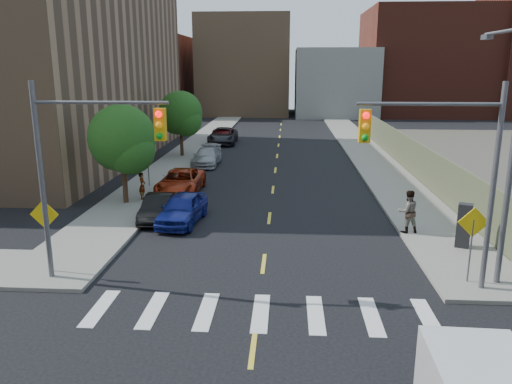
# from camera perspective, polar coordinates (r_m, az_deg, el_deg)

# --- Properties ---
(sidewalk_nw) EXTENTS (3.50, 73.00, 0.15)m
(sidewalk_nw) POSITION_cam_1_polar(r_m,az_deg,el_deg) (52.80, -5.83, 6.08)
(sidewalk_nw) COLOR gray
(sidewalk_nw) RESTS_ON ground
(sidewalk_ne) EXTENTS (3.50, 73.00, 0.15)m
(sidewalk_ne) POSITION_cam_1_polar(r_m,az_deg,el_deg) (52.55, 11.18, 5.85)
(sidewalk_ne) COLOR gray
(sidewalk_ne) RESTS_ON ground
(fence_north) EXTENTS (0.12, 44.00, 2.50)m
(fence_north) POSITION_cam_1_polar(r_m,az_deg,el_deg) (39.56, 16.41, 4.59)
(fence_north) COLOR #636648
(fence_north) RESTS_ON ground
(building_nw) EXTENTS (22.00, 30.00, 16.00)m
(building_nw) POSITION_cam_1_polar(r_m,az_deg,el_deg) (46.13, -26.86, 13.39)
(building_nw) COLOR #8C6B4C
(building_nw) RESTS_ON ground
(bg_bldg_west) EXTENTS (14.00, 18.00, 12.00)m
(bg_bldg_west) POSITION_cam_1_polar(r_m,az_deg,el_deg) (83.28, -12.64, 12.85)
(bg_bldg_west) COLOR #592319
(bg_bldg_west) RESTS_ON ground
(bg_bldg_midwest) EXTENTS (14.00, 16.00, 15.00)m
(bg_bldg_midwest) POSITION_cam_1_polar(r_m,az_deg,el_deg) (82.36, -1.20, 14.21)
(bg_bldg_midwest) COLOR #8C6B4C
(bg_bldg_midwest) RESTS_ON ground
(bg_bldg_center) EXTENTS (12.00, 16.00, 10.00)m
(bg_bldg_center) POSITION_cam_1_polar(r_m,az_deg,el_deg) (80.43, 8.92, 12.27)
(bg_bldg_center) COLOR gray
(bg_bldg_center) RESTS_ON ground
(bg_bldg_east) EXTENTS (18.00, 18.00, 16.00)m
(bg_bldg_east) POSITION_cam_1_polar(r_m,az_deg,el_deg) (84.76, 18.62, 13.84)
(bg_bldg_east) COLOR #592319
(bg_bldg_east) RESTS_ON ground
(signal_nw) EXTENTS (4.59, 0.30, 7.00)m
(signal_nw) POSITION_cam_1_polar(r_m,az_deg,el_deg) (17.70, -19.18, 3.91)
(signal_nw) COLOR #59595E
(signal_nw) RESTS_ON ground
(signal_ne) EXTENTS (4.59, 0.30, 7.00)m
(signal_ne) POSITION_cam_1_polar(r_m,az_deg,el_deg) (17.13, 21.06, 3.42)
(signal_ne) COLOR #59595E
(signal_ne) RESTS_ON ground
(streetlight_ne) EXTENTS (0.25, 3.70, 9.00)m
(streetlight_ne) POSITION_cam_1_polar(r_m,az_deg,el_deg) (18.63, 26.99, 5.79)
(streetlight_ne) COLOR #59595E
(streetlight_ne) RESTS_ON ground
(warn_sign_nw) EXTENTS (1.06, 0.06, 2.83)m
(warn_sign_nw) POSITION_cam_1_polar(r_m,az_deg,el_deg) (19.47, -22.96, -3.24)
(warn_sign_nw) COLOR #59595E
(warn_sign_nw) RESTS_ON ground
(warn_sign_ne) EXTENTS (1.06, 0.06, 2.83)m
(warn_sign_ne) POSITION_cam_1_polar(r_m,az_deg,el_deg) (18.57, 23.51, -4.11)
(warn_sign_ne) COLOR #59595E
(warn_sign_ne) RESTS_ON ground
(warn_sign_midwest) EXTENTS (1.06, 0.06, 2.83)m
(warn_sign_midwest) POSITION_cam_1_polar(r_m,az_deg,el_deg) (31.76, -12.27, 3.97)
(warn_sign_midwest) COLOR #59595E
(warn_sign_midwest) RESTS_ON ground
(tree_west_near) EXTENTS (3.66, 3.64, 5.52)m
(tree_west_near) POSITION_cam_1_polar(r_m,az_deg,el_deg) (27.86, -15.02, 5.51)
(tree_west_near) COLOR #332114
(tree_west_near) RESTS_ON ground
(tree_west_far) EXTENTS (3.66, 3.64, 5.52)m
(tree_west_far) POSITION_cam_1_polar(r_m,az_deg,el_deg) (42.25, -8.59, 8.63)
(tree_west_far) COLOR #332114
(tree_west_far) RESTS_ON ground
(parked_car_blue) EXTENTS (2.14, 4.45, 1.47)m
(parked_car_blue) POSITION_cam_1_polar(r_m,az_deg,el_deg) (24.49, -8.42, -1.88)
(parked_car_blue) COLOR navy
(parked_car_blue) RESTS_ON ground
(parked_car_black) EXTENTS (1.44, 3.85, 1.25)m
(parked_car_black) POSITION_cam_1_polar(r_m,az_deg,el_deg) (25.24, -11.09, -1.76)
(parked_car_black) COLOR black
(parked_car_black) RESTS_ON ground
(parked_car_red) EXTENTS (2.38, 5.16, 1.43)m
(parked_car_red) POSITION_cam_1_polar(r_m,az_deg,el_deg) (30.21, -8.60, 1.15)
(parked_car_red) COLOR #9F2B0F
(parked_car_red) RESTS_ON ground
(parked_car_silver) EXTENTS (1.96, 4.72, 1.36)m
(parked_car_silver) POSITION_cam_1_polar(r_m,az_deg,el_deg) (38.73, -5.64, 4.05)
(parked_car_silver) COLOR #93979A
(parked_car_silver) RESTS_ON ground
(parked_car_white) EXTENTS (1.64, 3.99, 1.35)m
(parked_car_white) POSITION_cam_1_polar(r_m,az_deg,el_deg) (41.31, -5.29, 4.69)
(parked_car_white) COLOR #BBBBBB
(parked_car_white) RESTS_ON ground
(parked_car_maroon) EXTENTS (1.93, 4.49, 1.44)m
(parked_car_maroon) POSITION_cam_1_polar(r_m,az_deg,el_deg) (49.87, -3.76, 6.40)
(parked_car_maroon) COLOR #390B0C
(parked_car_maroon) RESTS_ON ground
(parked_car_grey) EXTENTS (2.72, 5.70, 1.57)m
(parked_car_grey) POSITION_cam_1_polar(r_m,az_deg,el_deg) (49.57, -3.80, 6.43)
(parked_car_grey) COLOR black
(parked_car_grey) RESTS_ON ground
(payphone) EXTENTS (0.68, 0.63, 1.85)m
(payphone) POSITION_cam_1_polar(r_m,az_deg,el_deg) (22.29, 22.66, -3.56)
(payphone) COLOR black
(payphone) RESTS_ON sidewalk_ne
(pedestrian_west) EXTENTS (0.39, 0.57, 1.52)m
(pedestrian_west) POSITION_cam_1_polar(r_m,az_deg,el_deg) (28.79, -12.86, 0.70)
(pedestrian_west) COLOR gray
(pedestrian_west) RESTS_ON sidewalk_nw
(pedestrian_east) EXTENTS (1.07, 0.91, 1.95)m
(pedestrian_east) POSITION_cam_1_polar(r_m,az_deg,el_deg) (23.38, 16.98, -2.14)
(pedestrian_east) COLOR gray
(pedestrian_east) RESTS_ON sidewalk_ne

